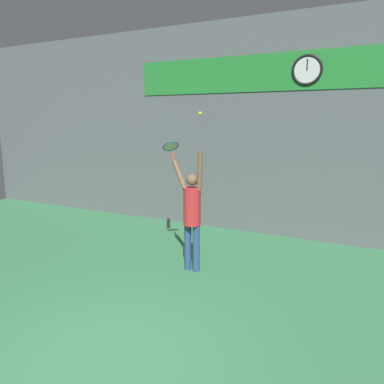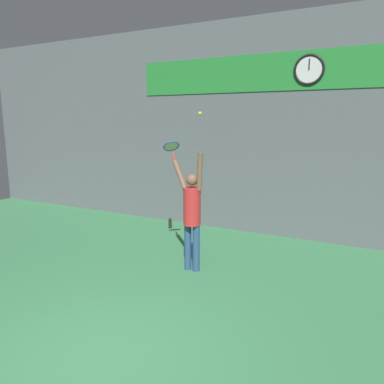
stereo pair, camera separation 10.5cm
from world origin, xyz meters
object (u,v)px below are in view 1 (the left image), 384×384
at_px(scoreboard_clock, 307,70).
at_px(water_bottle, 168,224).
at_px(tennis_player, 192,212).
at_px(tennis_racket, 171,147).
at_px(tennis_ball, 200,114).

distance_m(scoreboard_clock, water_bottle, 4.83).
height_order(tennis_player, tennis_racket, tennis_racket).
relative_size(tennis_racket, tennis_ball, 6.22).
bearing_deg(tennis_racket, water_bottle, 122.39).
height_order(tennis_player, tennis_ball, tennis_ball).
distance_m(tennis_racket, water_bottle, 2.88).
height_order(scoreboard_clock, tennis_ball, scoreboard_clock).
xyz_separation_m(tennis_player, water_bottle, (-1.75, 2.14, -0.98)).
relative_size(tennis_player, tennis_racket, 5.26).
bearing_deg(scoreboard_clock, tennis_ball, -113.16).
bearing_deg(water_bottle, tennis_racket, -57.61).
bearing_deg(scoreboard_clock, tennis_racket, -131.96).
bearing_deg(scoreboard_clock, tennis_player, -116.70).
height_order(tennis_player, water_bottle, tennis_player).
xyz_separation_m(scoreboard_clock, tennis_ball, (-1.19, -2.79, -0.94)).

